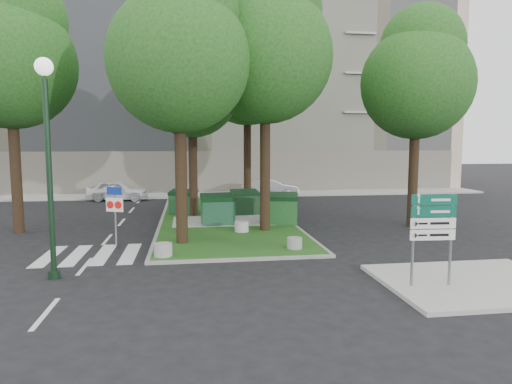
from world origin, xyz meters
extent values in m
plane|color=black|center=(0.00, 0.00, 0.00)|extent=(120.00, 120.00, 0.00)
cube|color=#164513|center=(0.50, 8.00, 0.06)|extent=(6.00, 16.00, 0.12)
cube|color=gray|center=(0.50, 8.00, 0.05)|extent=(6.30, 16.30, 0.10)
cube|color=#999993|center=(6.50, -3.50, 0.06)|extent=(5.00, 4.00, 0.12)
cube|color=#999993|center=(0.00, 18.50, 0.06)|extent=(42.00, 3.00, 0.12)
cube|color=silver|center=(-3.75, 1.50, 0.01)|extent=(5.00, 3.00, 0.01)
cube|color=#C9AF96|center=(0.00, 26.00, 8.00)|extent=(41.00, 12.00, 16.00)
cylinder|color=black|center=(-1.50, 2.50, 3.08)|extent=(0.44, 0.44, 6.16)
sphere|color=#144C16|center=(-1.50, 2.50, 6.82)|extent=(5.20, 5.20, 5.20)
sphere|color=#144C16|center=(-1.20, 2.70, 8.58)|extent=(3.90, 3.90, 3.90)
cylinder|color=black|center=(2.00, 4.50, 3.36)|extent=(0.44, 0.44, 6.72)
sphere|color=#144C16|center=(2.00, 4.50, 7.44)|extent=(5.60, 5.60, 5.60)
sphere|color=#144C16|center=(2.30, 4.70, 9.36)|extent=(4.20, 4.20, 4.20)
cylinder|color=black|center=(-1.00, 9.00, 2.94)|extent=(0.44, 0.44, 5.88)
sphere|color=#144C16|center=(-1.00, 9.00, 6.51)|extent=(4.80, 4.80, 4.80)
sphere|color=#144C16|center=(-0.70, 9.20, 8.19)|extent=(3.60, 3.60, 3.60)
cylinder|color=black|center=(2.20, 12.00, 3.50)|extent=(0.44, 0.44, 7.00)
sphere|color=#144C16|center=(2.20, 12.00, 7.75)|extent=(5.80, 5.80, 5.80)
sphere|color=#144C16|center=(2.50, 12.20, 9.75)|extent=(4.35, 4.35, 4.35)
cylinder|color=black|center=(-8.50, 6.00, 3.22)|extent=(0.44, 0.44, 6.44)
sphere|color=#144C16|center=(-8.50, 6.00, 7.13)|extent=(5.40, 5.40, 5.40)
sphere|color=#144C16|center=(-8.20, 6.20, 8.97)|extent=(4.05, 4.05, 4.05)
cylinder|color=black|center=(9.00, 5.00, 2.94)|extent=(0.44, 0.44, 5.88)
sphere|color=#144C16|center=(9.00, 5.00, 6.51)|extent=(5.00, 5.00, 5.00)
sphere|color=#144C16|center=(9.30, 5.20, 8.19)|extent=(3.75, 3.75, 3.75)
cube|color=#113E19|center=(-1.53, 9.50, 0.64)|extent=(1.55, 1.29, 1.05)
cube|color=black|center=(-1.53, 9.50, 1.25)|extent=(1.62, 1.36, 0.30)
cube|color=#134128|center=(0.07, 6.18, 0.70)|extent=(1.55, 1.11, 1.16)
cube|color=black|center=(0.07, 6.18, 1.37)|extent=(1.60, 1.19, 0.33)
cube|color=black|center=(1.67, 8.90, 0.65)|extent=(1.44, 1.06, 1.06)
cube|color=black|center=(1.67, 8.90, 1.26)|extent=(1.49, 1.13, 0.30)
cube|color=#16471A|center=(3.00, 5.95, 0.70)|extent=(1.66, 1.30, 1.17)
cube|color=black|center=(3.00, 5.95, 1.38)|extent=(1.73, 1.38, 0.34)
cylinder|color=#989893|center=(-2.10, 0.50, 0.33)|extent=(0.60, 0.60, 0.43)
cylinder|color=gray|center=(2.48, 0.95, 0.31)|extent=(0.54, 0.54, 0.39)
cylinder|color=#AEAFA9|center=(0.96, 4.27, 0.33)|extent=(0.60, 0.60, 0.43)
cylinder|color=gold|center=(3.20, 10.60, 0.49)|extent=(0.42, 0.42, 0.73)
cylinder|color=black|center=(-5.08, -1.21, 2.80)|extent=(0.16, 0.16, 5.61)
cylinder|color=black|center=(-5.08, -1.21, 0.11)|extent=(0.34, 0.34, 0.22)
sphere|color=white|center=(-5.08, -1.21, 5.95)|extent=(0.49, 0.49, 0.49)
cylinder|color=slate|center=(-3.97, 2.84, 1.18)|extent=(0.10, 0.10, 2.37)
cube|color=navy|center=(-3.97, 2.84, 2.08)|extent=(0.58, 0.29, 0.28)
cube|color=white|center=(-3.97, 2.84, 1.56)|extent=(0.66, 0.33, 0.52)
cylinder|color=red|center=(-4.14, 2.84, 1.56)|extent=(0.27, 0.14, 0.28)
cylinder|color=red|center=(-3.80, 2.84, 1.56)|extent=(0.27, 0.14, 0.28)
cylinder|color=slate|center=(4.56, -3.65, 1.33)|extent=(0.08, 0.08, 2.43)
cylinder|color=slate|center=(5.59, -3.73, 1.33)|extent=(0.08, 0.08, 2.43)
cube|color=#094D3A|center=(5.08, -3.69, 2.41)|extent=(1.21, 0.12, 0.28)
cube|color=#094D3A|center=(5.08, -3.69, 2.10)|extent=(1.21, 0.12, 0.28)
cube|color=white|center=(5.08, -3.69, 1.79)|extent=(1.21, 0.12, 0.28)
cube|color=white|center=(5.08, -3.69, 1.48)|extent=(1.21, 0.12, 0.28)
imported|color=white|center=(-5.94, 16.58, 0.68)|extent=(4.17, 2.12, 1.36)
imported|color=#A5A6AD|center=(4.36, 16.77, 0.67)|extent=(4.11, 1.51, 1.34)
camera|label=1|loc=(-1.20, -14.63, 3.91)|focal=32.00mm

